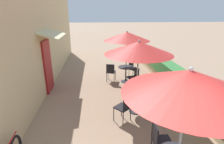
{
  "coord_description": "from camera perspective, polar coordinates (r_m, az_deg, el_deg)",
  "views": [
    {
      "loc": [
        -0.45,
        -0.83,
        3.11
      ],
      "look_at": [
        0.15,
        5.34,
        1.0
      ],
      "focal_mm": 28.0,
      "sensor_mm": 36.0,
      "label": 1
    }
  ],
  "objects": [
    {
      "name": "cafe_chair_mid_right",
      "position": [
        6.33,
        11.02,
        -5.75
      ],
      "size": [
        0.56,
        0.56,
        0.87
      ],
      "rotation": [
        0.0,
        0.0,
        10.15
      ],
      "color": "black",
      "rests_on": "ground_plane"
    },
    {
      "name": "cafe_chair_far_back",
      "position": [
        7.6,
        7.23,
        -1.31
      ],
      "size": [
        0.49,
        0.49,
        0.87
      ],
      "rotation": [
        0.0,
        0.0,
        8.1
      ],
      "color": "black",
      "rests_on": "ground_plane"
    },
    {
      "name": "patio_table_mid",
      "position": [
        5.76,
        7.91,
        -8.16
      ],
      "size": [
        0.73,
        0.73,
        0.74
      ],
      "color": "#28282D",
      "rests_on": "ground_plane"
    },
    {
      "name": "cafe_chair_near_right",
      "position": [
        4.18,
        15.16,
        -20.36
      ],
      "size": [
        0.41,
        0.41,
        0.87
      ],
      "rotation": [
        0.0,
        0.0,
        10.97
      ],
      "color": "black",
      "rests_on": "ground_plane"
    },
    {
      "name": "coffee_cup_mid",
      "position": [
        5.74,
        8.74,
        -5.38
      ],
      "size": [
        0.07,
        0.07,
        0.09
      ],
      "color": "#B73D3D",
      "rests_on": "patio_table_mid"
    },
    {
      "name": "patio_table_far",
      "position": [
        8.17,
        4.55,
        0.24
      ],
      "size": [
        0.73,
        0.73,
        0.74
      ],
      "color": "#28282D",
      "rests_on": "ground_plane"
    },
    {
      "name": "patio_umbrella_far",
      "position": [
        7.81,
        4.86,
        11.53
      ],
      "size": [
        2.04,
        2.04,
        2.37
      ],
      "color": "#B7B7BC",
      "rests_on": "ground_plane"
    },
    {
      "name": "cafe_chair_mid_left",
      "position": [
        5.21,
        4.07,
        -11.09
      ],
      "size": [
        0.56,
        0.56,
        0.87
      ],
      "rotation": [
        0.0,
        0.0,
        7.01
      ],
      "color": "black",
      "rests_on": "ground_plane"
    },
    {
      "name": "cafe_chair_far_right",
      "position": [
        8.19,
        -0.42,
        0.34
      ],
      "size": [
        0.49,
        0.49,
        0.87
      ],
      "rotation": [
        0.0,
        0.0,
        6.01
      ],
      "color": "black",
      "rests_on": "ground_plane"
    },
    {
      "name": "patio_umbrella_near",
      "position": [
        2.85,
        23.87,
        -3.02
      ],
      "size": [
        2.04,
        2.04,
        2.37
      ],
      "color": "#B7B7BC",
      "rests_on": "ground_plane"
    },
    {
      "name": "cafe_facade_wall",
      "position": [
        7.91,
        -21.19,
        10.14
      ],
      "size": [
        0.98,
        13.72,
        4.2
      ],
      "color": "#D6B784",
      "rests_on": "ground_plane"
    },
    {
      "name": "patio_umbrella_mid",
      "position": [
        5.23,
        8.7,
        7.79
      ],
      "size": [
        2.04,
        2.04,
        2.37
      ],
      "color": "#B7B7BC",
      "rests_on": "ground_plane"
    },
    {
      "name": "cafe_chair_far_left",
      "position": [
        8.76,
        6.85,
        1.45
      ],
      "size": [
        0.57,
        0.57,
        0.87
      ],
      "rotation": [
        0.0,
        0.0,
        3.91
      ],
      "color": "black",
      "rests_on": "ground_plane"
    },
    {
      "name": "planter_hedge",
      "position": [
        8.63,
        16.48,
        0.66
      ],
      "size": [
        0.6,
        12.72,
        1.01
      ],
      "color": "tan",
      "rests_on": "ground_plane"
    }
  ]
}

